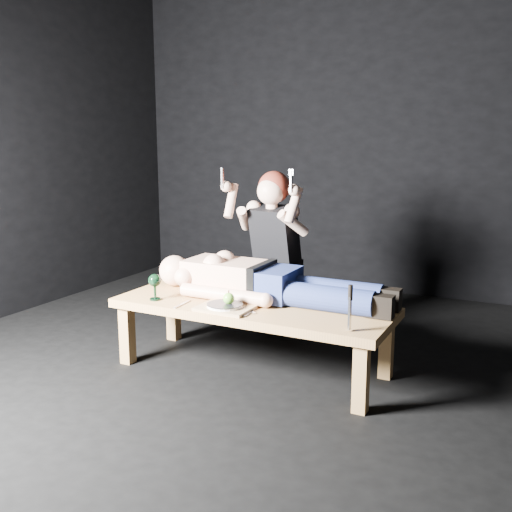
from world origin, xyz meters
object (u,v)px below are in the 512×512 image
serving_tray (225,308)px  carving_knife (350,308)px  table (253,337)px  lying_man (271,278)px  goblet (155,287)px  kneeling_woman (280,253)px

serving_tray → carving_knife: bearing=-4.0°
table → lying_man: size_ratio=0.95×
table → serving_tray: 0.32m
table → goblet: size_ratio=10.34×
goblet → kneeling_woman: bearing=61.5°
serving_tray → goblet: 0.52m
table → carving_knife: 0.84m
lying_man → goblet: lying_man is taller
table → serving_tray: (-0.09, -0.20, 0.24)m
lying_man → goblet: bearing=-151.2°
table → kneeling_woman: 0.83m
lying_man → serving_tray: bearing=-112.0°
lying_man → serving_tray: (-0.15, -0.35, -0.13)m
goblet → carving_knife: (1.33, -0.05, 0.04)m
carving_knife → table: bearing=160.9°
table → goblet: (-0.61, -0.21, 0.31)m
kneeling_woman → carving_knife: bearing=-41.2°
carving_knife → goblet: bearing=178.5°
lying_man → goblet: size_ratio=10.91×
lying_man → table: bearing=-111.2°
table → kneeling_woman: (-0.12, 0.70, 0.42)m
table → kneeling_woman: bearing=100.2°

